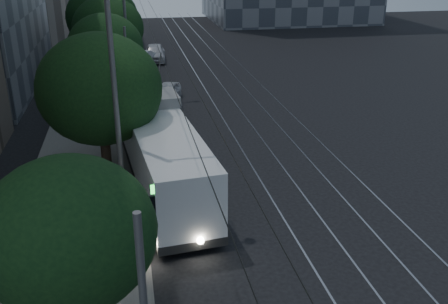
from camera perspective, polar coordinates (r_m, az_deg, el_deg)
ground at (r=20.33m, az=5.44°, el=-6.67°), size 120.00×120.00×0.00m
sidewalk at (r=38.32m, az=-14.12°, el=6.97°), size 5.00×90.00×0.15m
tram_rails at (r=39.06m, az=0.79°, el=7.83°), size 4.52×90.00×0.02m
overhead_wires at (r=37.54m, az=-10.69°, el=12.26°), size 2.23×90.00×6.00m
trolleybus at (r=21.72m, az=-7.14°, el=-0.05°), size 3.59×11.77×5.63m
pickup_silver at (r=28.58m, az=-7.20°, el=3.73°), size 3.10×5.81×1.55m
car_white_a at (r=34.62m, az=-6.47°, el=6.81°), size 2.47×3.89×1.23m
car_white_b at (r=40.46m, az=-9.28°, el=9.03°), size 2.10×4.77×1.36m
car_white_c at (r=44.36m, az=-9.72°, el=10.27°), size 3.18×4.82×1.50m
car_white_d at (r=47.44m, az=-7.90°, el=11.18°), size 2.11×4.64×1.54m
tree_0 at (r=11.87m, az=-17.25°, el=-8.99°), size 3.97×3.97×5.68m
tree_1 at (r=21.88m, az=-14.01°, el=6.98°), size 5.29×5.29×6.66m
tree_2 at (r=31.52m, az=-13.38°, el=11.50°), size 4.55×4.55×6.26m
tree_3 at (r=39.42m, az=-13.10°, el=13.59°), size 5.30×5.30×6.58m
tree_4 at (r=42.85m, az=-13.74°, el=14.69°), size 5.77×5.77×7.15m
tree_5 at (r=56.62m, az=-12.73°, el=15.85°), size 4.12×4.12×5.76m
streetlamp_near at (r=18.34m, az=-11.34°, el=9.83°), size 2.41×0.44×9.93m
streetlamp_far at (r=35.89m, az=-10.63°, el=15.87°), size 2.40×0.44×9.92m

